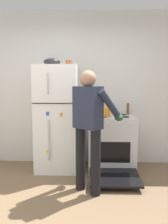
# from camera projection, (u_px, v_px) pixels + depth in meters

# --- Properties ---
(ground) EXTENTS (8.00, 8.00, 0.00)m
(ground) POSITION_uv_depth(u_px,v_px,m) (73.00, 223.00, 2.33)
(ground) COLOR brown
(kitchen_wall_back) EXTENTS (6.00, 0.10, 2.70)m
(kitchen_wall_back) POSITION_uv_depth(u_px,v_px,m) (81.00, 89.00, 4.11)
(kitchen_wall_back) COLOR silver
(kitchen_wall_back) RESTS_ON ground
(refrigerator) EXTENTS (0.68, 0.72, 1.73)m
(refrigerator) POSITION_uv_depth(u_px,v_px,m) (58.00, 118.00, 3.80)
(refrigerator) COLOR white
(refrigerator) RESTS_ON ground
(stove_range) EXTENTS (0.76, 1.22, 0.91)m
(stove_range) POSITION_uv_depth(u_px,v_px,m) (111.00, 143.00, 3.81)
(stove_range) COLOR silver
(stove_range) RESTS_ON ground
(person_cook) EXTENTS (0.69, 0.73, 1.60)m
(person_cook) POSITION_uv_depth(u_px,v_px,m) (90.00, 120.00, 2.95)
(person_cook) COLOR black
(person_cook) RESTS_ON ground
(red_pot) EXTENTS (0.37, 0.27, 0.14)m
(red_pot) POSITION_uv_depth(u_px,v_px,m) (102.00, 112.00, 3.72)
(red_pot) COLOR orange
(red_pot) RESTS_ON stove_range
(coffee_mug) EXTENTS (0.11, 0.08, 0.10)m
(coffee_mug) POSITION_uv_depth(u_px,v_px,m) (68.00, 63.00, 3.74)
(coffee_mug) COLOR #B24C1E
(coffee_mug) RESTS_ON refrigerator
(pepper_mill) EXTENTS (0.05, 0.05, 0.19)m
(pepper_mill) POSITION_uv_depth(u_px,v_px,m) (128.00, 109.00, 3.95)
(pepper_mill) COLOR brown
(pepper_mill) RESTS_ON stove_range
(mixing_bowl) EXTENTS (0.27, 0.27, 0.12)m
(mixing_bowl) POSITION_uv_depth(u_px,v_px,m) (52.00, 62.00, 3.70)
(mixing_bowl) COLOR black
(mixing_bowl) RESTS_ON refrigerator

